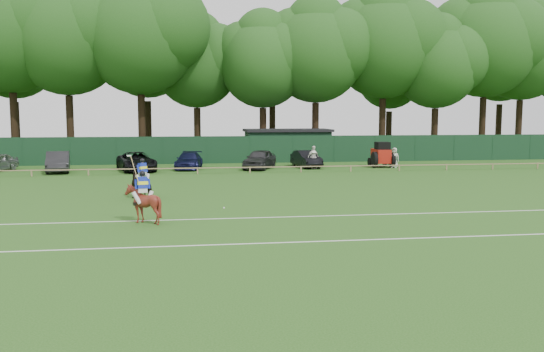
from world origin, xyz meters
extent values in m
plane|color=#1E4C14|center=(0.00, 0.00, 0.00)|extent=(160.00, 160.00, 0.00)
imported|color=black|center=(-6.14, 5.56, 0.80)|extent=(1.91, 2.00, 1.61)
imported|color=maroon|center=(-5.61, -1.51, 0.82)|extent=(1.60, 1.73, 1.63)
imported|color=#29292B|center=(-13.77, 21.05, 0.80)|extent=(2.50, 5.08, 1.60)
imported|color=black|center=(-7.76, 20.94, 0.75)|extent=(3.84, 5.88, 1.50)
imported|color=#13163C|center=(-3.63, 22.03, 0.69)|extent=(2.54, 4.95, 1.38)
imported|color=#313033|center=(2.16, 21.27, 0.81)|extent=(3.64, 5.10, 1.61)
imported|color=black|center=(6.26, 22.01, 0.72)|extent=(2.11, 4.51, 1.43)
imported|color=white|center=(6.53, 20.55, 0.78)|extent=(1.13, 0.84, 1.56)
imported|color=silver|center=(6.53, 20.52, 0.96)|extent=(1.22, 0.92, 1.92)
imported|color=beige|center=(13.52, 20.54, 0.85)|extent=(0.99, 0.94, 1.71)
cube|color=silver|center=(-6.14, 5.56, 1.37)|extent=(0.44, 0.43, 0.18)
cube|color=#1729AC|center=(-6.14, 5.56, 1.69)|extent=(0.50, 0.49, 0.51)
cube|color=#FFFC28|center=(-6.14, 5.56, 1.67)|extent=(0.51, 0.50, 0.18)
sphere|color=black|center=(-6.14, 5.56, 2.06)|extent=(0.25, 0.25, 0.25)
cylinder|color=silver|center=(-5.91, 5.70, 1.07)|extent=(0.31, 0.49, 0.59)
cylinder|color=silver|center=(-6.30, 5.35, 1.07)|extent=(0.50, 0.27, 0.59)
cube|color=silver|center=(-5.61, -1.51, 1.39)|extent=(0.41, 0.33, 0.18)
cube|color=#1729AC|center=(-5.61, -1.51, 1.71)|extent=(0.46, 0.38, 0.51)
cube|color=#FFFC28|center=(-5.61, -1.51, 1.69)|extent=(0.48, 0.37, 0.18)
sphere|color=black|center=(-5.61, -1.51, 2.08)|extent=(0.25, 0.25, 0.25)
cylinder|color=silver|center=(-5.35, -1.51, 1.09)|extent=(0.41, 0.40, 0.59)
cylinder|color=silver|center=(-5.85, -1.62, 1.09)|extent=(0.43, 0.31, 0.59)
cylinder|color=tan|center=(-5.91, -1.53, 2.26)|extent=(0.39, 0.52, 1.17)
sphere|color=silver|center=(-2.04, 1.61, 0.04)|extent=(0.09, 0.09, 0.09)
cube|color=silver|center=(0.00, -6.00, 0.01)|extent=(60.00, 0.10, 0.01)
cube|color=silver|center=(0.00, -1.00, 0.01)|extent=(60.00, 0.10, 0.01)
cube|color=#997F5B|center=(0.00, 18.00, 0.45)|extent=(62.00, 0.08, 0.08)
cube|color=#14351E|center=(0.00, 27.00, 1.25)|extent=(92.00, 0.04, 2.50)
cube|color=#14331E|center=(6.00, 30.00, 1.40)|extent=(8.00, 4.00, 2.80)
cube|color=black|center=(6.00, 30.00, 2.92)|extent=(8.40, 4.40, 0.24)
cube|color=#B11B10|center=(12.67, 21.50, 0.95)|extent=(1.21, 2.18, 1.17)
cube|color=black|center=(12.66, 21.14, 1.76)|extent=(1.10, 1.19, 0.81)
cylinder|color=black|center=(11.89, 20.88, 0.68)|extent=(0.30, 1.36, 1.35)
cylinder|color=black|center=(13.43, 20.85, 0.68)|extent=(0.30, 1.36, 1.35)
cylinder|color=black|center=(12.01, 22.41, 0.36)|extent=(0.28, 0.73, 0.72)
cylinder|color=black|center=(13.36, 22.39, 0.36)|extent=(0.28, 0.73, 0.72)
camera|label=1|loc=(-3.75, -25.75, 4.57)|focal=38.00mm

